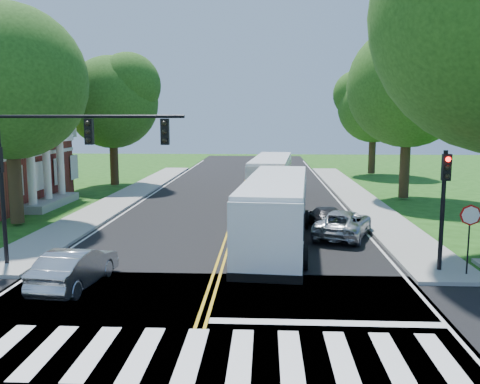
# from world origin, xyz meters

# --- Properties ---
(ground) EXTENTS (140.00, 140.00, 0.00)m
(ground) POSITION_xyz_m (0.00, 0.00, 0.00)
(ground) COLOR #1B4611
(ground) RESTS_ON ground
(road) EXTENTS (14.00, 96.00, 0.01)m
(road) POSITION_xyz_m (0.00, 18.00, 0.01)
(road) COLOR black
(road) RESTS_ON ground
(cross_road) EXTENTS (60.00, 12.00, 0.01)m
(cross_road) POSITION_xyz_m (0.00, 0.00, 0.01)
(cross_road) COLOR black
(cross_road) RESTS_ON ground
(center_line) EXTENTS (0.36, 70.00, 0.01)m
(center_line) POSITION_xyz_m (0.00, 22.00, 0.01)
(center_line) COLOR gold
(center_line) RESTS_ON road
(edge_line_w) EXTENTS (0.12, 70.00, 0.01)m
(edge_line_w) POSITION_xyz_m (-6.80, 22.00, 0.01)
(edge_line_w) COLOR silver
(edge_line_w) RESTS_ON road
(edge_line_e) EXTENTS (0.12, 70.00, 0.01)m
(edge_line_e) POSITION_xyz_m (6.80, 22.00, 0.01)
(edge_line_e) COLOR silver
(edge_line_e) RESTS_ON road
(crosswalk) EXTENTS (12.60, 3.00, 0.01)m
(crosswalk) POSITION_xyz_m (0.00, -0.50, 0.02)
(crosswalk) COLOR silver
(crosswalk) RESTS_ON road
(stop_bar) EXTENTS (6.60, 0.40, 0.01)m
(stop_bar) POSITION_xyz_m (3.50, 1.60, 0.02)
(stop_bar) COLOR silver
(stop_bar) RESTS_ON road
(sidewalk_nw) EXTENTS (2.60, 40.00, 0.15)m
(sidewalk_nw) POSITION_xyz_m (-8.30, 25.00, 0.07)
(sidewalk_nw) COLOR gray
(sidewalk_nw) RESTS_ON ground
(sidewalk_ne) EXTENTS (2.60, 40.00, 0.15)m
(sidewalk_ne) POSITION_xyz_m (8.30, 25.00, 0.07)
(sidewalk_ne) COLOR gray
(sidewalk_ne) RESTS_ON ground
(tree_west_near) EXTENTS (8.00, 8.00, 11.40)m
(tree_west_near) POSITION_xyz_m (-11.50, 14.00, 7.53)
(tree_west_near) COLOR black
(tree_west_near) RESTS_ON ground
(tree_west_far) EXTENTS (7.60, 7.60, 10.67)m
(tree_west_far) POSITION_xyz_m (-11.00, 30.00, 7.00)
(tree_west_far) COLOR black
(tree_west_far) RESTS_ON ground
(tree_east_mid) EXTENTS (8.40, 8.40, 11.93)m
(tree_east_mid) POSITION_xyz_m (11.50, 24.00, 7.86)
(tree_east_mid) COLOR black
(tree_east_mid) RESTS_ON ground
(tree_east_far) EXTENTS (7.20, 7.20, 10.34)m
(tree_east_far) POSITION_xyz_m (12.50, 40.00, 6.86)
(tree_east_far) COLOR black
(tree_east_far) RESTS_ON ground
(signal_nw) EXTENTS (7.15, 0.46, 5.66)m
(signal_nw) POSITION_xyz_m (-5.86, 6.43, 4.38)
(signal_nw) COLOR black
(signal_nw) RESTS_ON ground
(signal_ne) EXTENTS (0.30, 0.46, 4.40)m
(signal_ne) POSITION_xyz_m (8.20, 6.44, 2.96)
(signal_ne) COLOR black
(signal_ne) RESTS_ON ground
(stop_sign) EXTENTS (0.76, 0.08, 2.53)m
(stop_sign) POSITION_xyz_m (9.00, 5.98, 2.03)
(stop_sign) COLOR black
(stop_sign) RESTS_ON ground
(bus_lead) EXTENTS (3.58, 12.03, 3.07)m
(bus_lead) POSITION_xyz_m (2.23, 10.34, 1.63)
(bus_lead) COLOR silver
(bus_lead) RESTS_ON road
(bus_follow) EXTENTS (3.42, 11.58, 2.95)m
(bus_follow) POSITION_xyz_m (2.18, 24.20, 1.57)
(bus_follow) COLOR silver
(bus_follow) RESTS_ON road
(hatchback) EXTENTS (1.86, 4.19, 1.34)m
(hatchback) POSITION_xyz_m (-4.66, 4.32, 0.68)
(hatchback) COLOR #ABAEB2
(hatchback) RESTS_ON road
(suv) EXTENTS (3.62, 5.17, 1.31)m
(suv) POSITION_xyz_m (5.51, 12.15, 0.67)
(suv) COLOR #ADB0B4
(suv) RESTS_ON road
(dark_sedan) EXTENTS (1.87, 4.05, 1.14)m
(dark_sedan) POSITION_xyz_m (4.91, 14.11, 0.58)
(dark_sedan) COLOR black
(dark_sedan) RESTS_ON road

